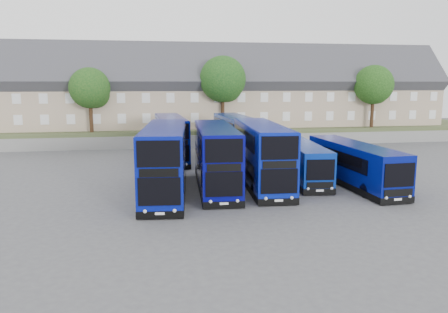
# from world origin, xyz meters

# --- Properties ---
(ground) EXTENTS (120.00, 120.00, 0.00)m
(ground) POSITION_xyz_m (0.00, 0.00, 0.00)
(ground) COLOR #4D4D52
(ground) RESTS_ON ground
(retaining_wall) EXTENTS (70.00, 0.40, 1.50)m
(retaining_wall) POSITION_xyz_m (0.00, 24.00, 0.75)
(retaining_wall) COLOR slate
(retaining_wall) RESTS_ON ground
(earth_bank) EXTENTS (80.00, 20.00, 2.00)m
(earth_bank) POSITION_xyz_m (0.00, 34.00, 1.00)
(earth_bank) COLOR #49512D
(earth_bank) RESTS_ON ground
(terrace_row) EXTENTS (60.00, 10.40, 11.20)m
(terrace_row) POSITION_xyz_m (3.00, 30.00, 6.60)
(terrace_row) COLOR tan
(terrace_row) RESTS_ON earth_bank
(dd_front_left) EXTENTS (3.86, 12.34, 4.83)m
(dd_front_left) POSITION_xyz_m (-6.03, 1.65, 2.38)
(dd_front_left) COLOR #07148F
(dd_front_left) RESTS_ON ground
(dd_front_mid) EXTENTS (3.36, 11.82, 4.65)m
(dd_front_mid) POSITION_xyz_m (-2.22, 2.91, 2.28)
(dd_front_mid) COLOR #060778
(dd_front_mid) RESTS_ON ground
(dd_front_right) EXTENTS (3.40, 12.03, 4.73)m
(dd_front_right) POSITION_xyz_m (1.37, 3.14, 2.33)
(dd_front_right) COLOR #081CA4
(dd_front_right) RESTS_ON ground
(dd_rear_left) EXTENTS (3.10, 11.26, 4.43)m
(dd_rear_left) POSITION_xyz_m (-5.00, 15.47, 2.18)
(dd_rear_left) COLOR navy
(dd_rear_left) RESTS_ON ground
(dd_rear_right) EXTENTS (3.15, 11.25, 4.42)m
(dd_rear_right) POSITION_xyz_m (1.68, 14.96, 2.17)
(dd_rear_right) COLOR navy
(dd_rear_right) RESTS_ON ground
(coach_east_a) EXTENTS (3.29, 11.24, 3.03)m
(coach_east_a) POSITION_xyz_m (5.10, 4.78, 1.48)
(coach_east_a) COLOR #082C9A
(coach_east_a) RESTS_ON ground
(coach_east_b) EXTENTS (3.02, 11.91, 3.23)m
(coach_east_b) POSITION_xyz_m (8.47, 2.11, 1.58)
(coach_east_b) COLOR navy
(coach_east_b) RESTS_ON ground
(tree_west) EXTENTS (4.80, 4.80, 7.65)m
(tree_west) POSITION_xyz_m (-13.85, 25.10, 7.05)
(tree_west) COLOR #382314
(tree_west) RESTS_ON earth_bank
(tree_mid) EXTENTS (5.76, 5.76, 9.18)m
(tree_mid) POSITION_xyz_m (2.15, 25.60, 8.07)
(tree_mid) COLOR #382314
(tree_mid) RESTS_ON earth_bank
(tree_east) EXTENTS (5.12, 5.12, 8.16)m
(tree_east) POSITION_xyz_m (22.15, 25.10, 7.39)
(tree_east) COLOR #382314
(tree_east) RESTS_ON earth_bank
(tree_far) EXTENTS (5.44, 5.44, 8.67)m
(tree_far) POSITION_xyz_m (28.15, 32.10, 7.73)
(tree_far) COLOR #382314
(tree_far) RESTS_ON earth_bank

